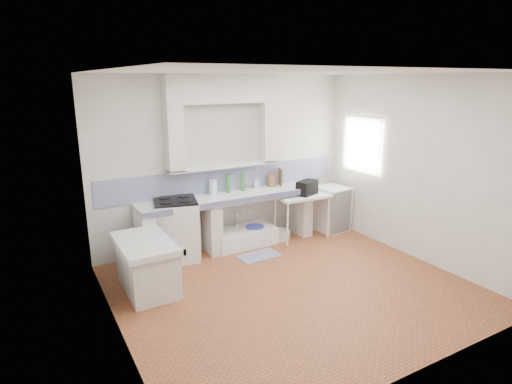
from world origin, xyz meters
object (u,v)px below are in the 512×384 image
sink (243,237)px  side_table (302,216)px  fridge (332,209)px  stove (176,230)px

sink → side_table: side_table is taller
sink → side_table: size_ratio=1.14×
side_table → fridge: bearing=7.0°
sink → fridge: (1.77, -0.15, 0.28)m
fridge → stove: bearing=169.6°
stove → sink: bearing=13.8°
fridge → sink: bearing=167.6°
sink → side_table: 1.11m
stove → sink: size_ratio=0.86×
fridge → side_table: bearing=177.0°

